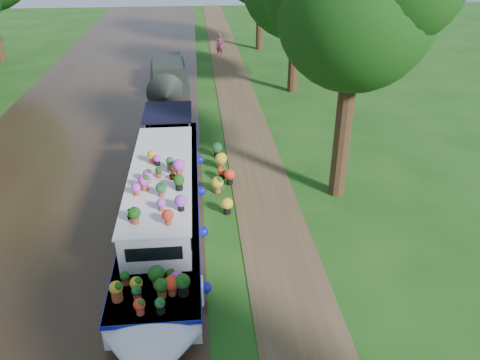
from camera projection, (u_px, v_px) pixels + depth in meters
name	position (u px, v px, depth m)	size (l,w,h in m)	color
ground	(239.00, 249.00, 13.93)	(100.00, 100.00, 0.00)	#184511
canal_water	(31.00, 260.00, 13.43)	(10.00, 100.00, 0.02)	black
towpath	(278.00, 246.00, 14.02)	(2.20, 100.00, 0.03)	#493822
plant_boat	(163.00, 200.00, 14.75)	(2.29, 13.52, 2.22)	silver
second_boat	(168.00, 75.00, 28.38)	(2.62, 7.78, 1.48)	black
pedestrian_pink	(220.00, 45.00, 34.33)	(0.61, 0.40, 1.66)	#CE547E
verge_plant	(223.00, 183.00, 17.06)	(0.40, 0.35, 0.45)	#26641E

